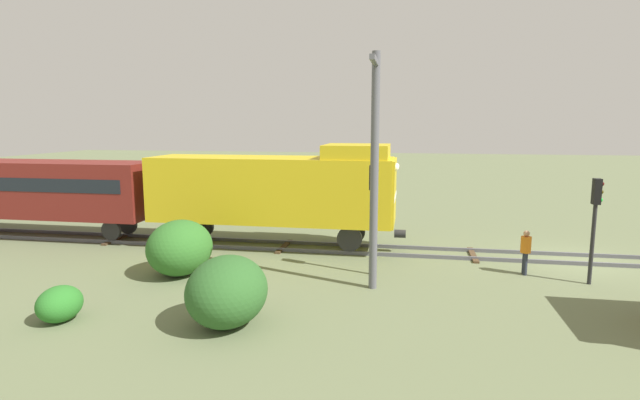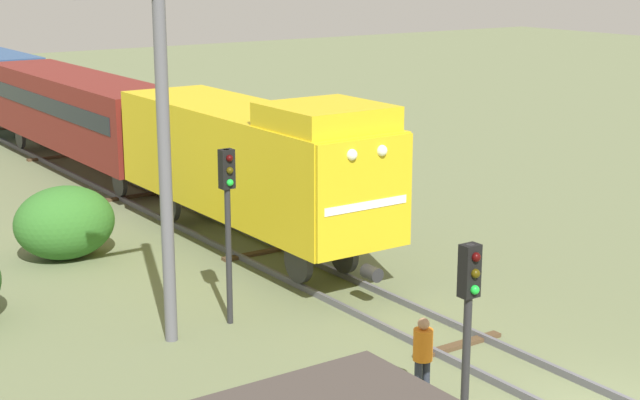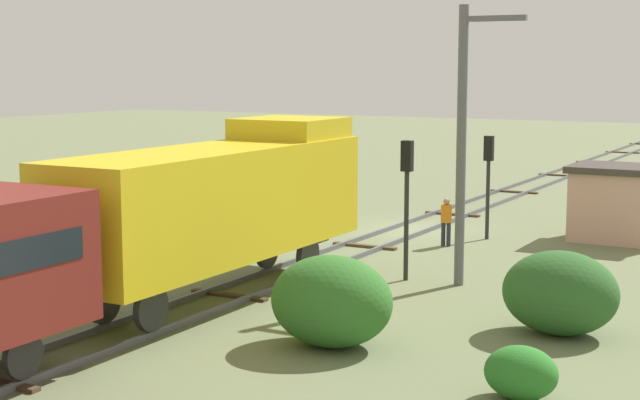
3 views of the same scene
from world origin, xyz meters
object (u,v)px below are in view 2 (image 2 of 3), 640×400
Objects in this scene: traffic_signal_mid at (228,204)px; catenary_mast at (162,154)px; worker_near_track at (423,353)px; traffic_signal_near at (468,310)px; locomotive at (252,158)px; passenger_car_leading at (79,109)px.

catenary_mast is (-1.66, -0.16, 1.36)m from traffic_signal_mid.
worker_near_track is at bearing -64.38° from catenary_mast.
traffic_signal_near is at bearing -76.22° from catenary_mast.
locomotive is 5.75m from traffic_signal_mid.
traffic_signal_mid is (-3.40, -4.63, 0.11)m from locomotive.
traffic_signal_near is at bearing -88.52° from traffic_signal_mid.
locomotive is 1.45× the size of catenary_mast.
passenger_car_leading is at bearing 90.00° from locomotive.
traffic_signal_mid is (-3.40, -17.97, 0.36)m from passenger_car_leading.
traffic_signal_near is at bearing -104.49° from locomotive.
catenary_mast is (-5.06, -4.79, 1.47)m from locomotive.
catenary_mast is at bearing 103.78° from traffic_signal_near.
traffic_signal_near is 2.23× the size of worker_near_track.
catenary_mast reaches higher than traffic_signal_mid.
catenary_mast reaches higher than passenger_car_leading.
traffic_signal_near is (-3.20, -12.38, -0.13)m from locomotive.
passenger_car_leading is 25.91m from traffic_signal_near.
traffic_signal_mid reaches higher than worker_near_track.
catenary_mast is at bearing -105.60° from passenger_car_leading.
worker_near_track is at bearing 68.57° from traffic_signal_near.
traffic_signal_near is at bearing -87.99° from worker_near_track.
passenger_car_leading is 3.38× the size of traffic_signal_mid.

